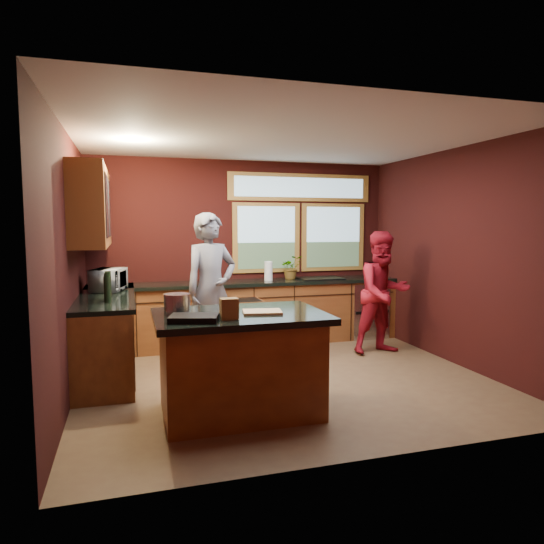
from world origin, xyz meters
name	(u,v)px	position (x,y,z in m)	size (l,w,h in m)	color
floor	(285,378)	(0.00, 0.00, 0.00)	(4.50, 4.50, 0.00)	brown
room_shell	(226,220)	(-0.60, 0.32, 1.80)	(4.52, 4.02, 2.71)	black
back_counter	(262,312)	(0.20, 1.70, 0.46)	(4.50, 0.64, 0.93)	#5B2C15
left_counter	(107,333)	(-1.95, 0.85, 0.47)	(0.64, 2.30, 0.93)	#5B2C15
island	(240,363)	(-0.71, -0.84, 0.48)	(1.55, 1.05, 0.95)	#5B2C15
person_grey	(211,290)	(-0.71, 0.76, 0.95)	(0.69, 0.45, 1.90)	slate
person_red	(383,293)	(1.63, 0.68, 0.83)	(0.81, 0.63, 1.66)	maroon
microwave	(109,280)	(-1.92, 1.15, 1.07)	(0.50, 0.34, 0.28)	#999999
potted_plant	(291,267)	(0.67, 1.75, 1.11)	(0.32, 0.28, 0.36)	#999999
paper_towel	(268,271)	(0.30, 1.70, 1.07)	(0.12, 0.12, 0.28)	white
cutting_board	(262,312)	(-0.51, -0.89, 0.95)	(0.35, 0.25, 0.02)	tan
stock_pot	(177,304)	(-1.26, -0.69, 1.03)	(0.24, 0.24, 0.18)	#B4B4B9
paper_bag	(229,309)	(-0.86, -1.09, 1.03)	(0.15, 0.12, 0.18)	brown
black_tray	(194,318)	(-1.16, -1.09, 0.97)	(0.40, 0.28, 0.05)	black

